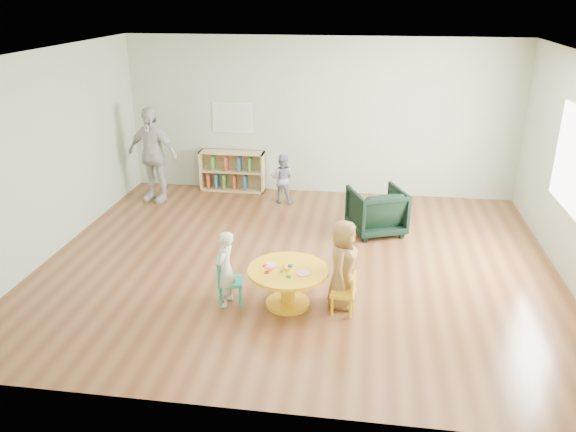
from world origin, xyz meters
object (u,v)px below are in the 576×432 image
Objects in this scene: activity_table at (288,280)px; toddler at (282,178)px; child_right at (343,264)px; kid_chair_right at (346,292)px; bookshelf at (232,171)px; adult_caretaker at (152,155)px; kid_chair_left at (227,280)px; child_left at (225,269)px; armchair at (376,211)px.

toddler reaches higher than activity_table.
kid_chair_right is at bearing -152.22° from child_right.
toddler reaches higher than bookshelf.
kid_chair_left is at bearing -42.85° from adult_caretaker.
activity_table is at bearing -67.74° from bookshelf.
toddler is (0.13, 3.55, -0.03)m from child_left.
bookshelf is 0.71× the size of adult_caretaker.
toddler is 0.52× the size of adult_caretaker.
armchair is at bearing -1.78° from child_right.
child_right is (0.64, 0.09, 0.21)m from activity_table.
child_right is (-0.40, -2.26, 0.19)m from armchair.
bookshelf is 4.18m from child_left.
child_right reaches higher than bookshelf.
bookshelf is 3.14m from armchair.
kid_chair_right is 0.46× the size of child_right.
child_right reaches higher than activity_table.
armchair is (2.68, -1.65, -0.01)m from bookshelf.
bookshelf is at bearing 179.17° from kid_chair_left.
adult_caretaker is (-2.14, 3.29, 0.55)m from kid_chair_left.
activity_table is at bearing 79.18° from kid_chair_left.
bookshelf reaches higher than kid_chair_left.
kid_chair_left is 0.70× the size of armchair.
child_left is at bearing -9.67° from kid_chair_left.
child_right is (2.27, -3.91, 0.18)m from bookshelf.
adult_caretaker reaches higher than kid_chair_right.
armchair is at bearing 151.36° from toddler.
child_right reaches higher than toddler.
child_left is at bearing 93.53° from toddler.
toddler is at bearing 28.48° from child_right.
kid_chair_left is 0.33× the size of adult_caretaker.
child_left is at bearing 105.54° from child_right.
child_left reaches higher than bookshelf.
kid_chair_left reaches higher than kid_chair_right.
adult_caretaker reaches higher than armchair.
kid_chair_right is 0.30× the size of adult_caretaker.
activity_table is 0.70m from kid_chair_right.
child_right reaches higher than child_left.
bookshelf reaches higher than activity_table.
child_left reaches higher than kid_chair_left.
child_left reaches higher than kid_chair_right.
activity_table is 4.38m from adult_caretaker.
activity_table is at bearing -34.42° from adult_caretaker.
armchair is (0.35, 2.42, 0.09)m from kid_chair_right.
activity_table is 1.90× the size of kid_chair_right.
armchair is at bearing -1.88° from kid_chair_right.
activity_table is 0.80× the size of bookshelf.
kid_chair_right is 0.53× the size of child_left.
child_left is 1.39m from child_right.
bookshelf reaches higher than kid_chair_right.
toddler is (-1.64, 1.12, 0.08)m from armchair.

